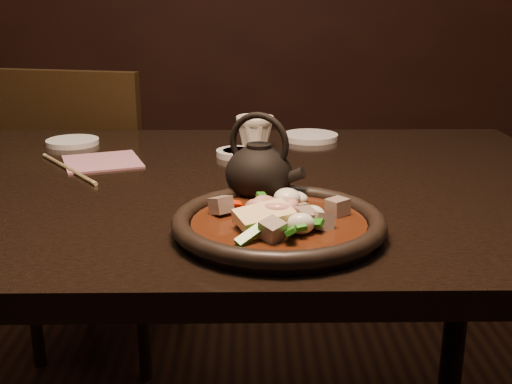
{
  "coord_description": "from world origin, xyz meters",
  "views": [
    {
      "loc": [
        0.18,
        -1.11,
        1.08
      ],
      "look_at": [
        0.19,
        -0.23,
        0.8
      ],
      "focal_mm": 45.0,
      "sensor_mm": 36.0,
      "label": 1
    }
  ],
  "objects_px": {
    "table": "(150,221)",
    "chair": "(95,207)",
    "plate": "(279,224)",
    "tea_cup": "(255,132)",
    "teapot": "(259,170)"
  },
  "relations": [
    {
      "from": "chair",
      "to": "plate",
      "type": "height_order",
      "value": "chair"
    },
    {
      "from": "table",
      "to": "tea_cup",
      "type": "bearing_deg",
      "value": 49.24
    },
    {
      "from": "plate",
      "to": "tea_cup",
      "type": "distance_m",
      "value": 0.5
    },
    {
      "from": "chair",
      "to": "teapot",
      "type": "relative_size",
      "value": 6.11
    },
    {
      "from": "table",
      "to": "teapot",
      "type": "height_order",
      "value": "teapot"
    },
    {
      "from": "plate",
      "to": "teapot",
      "type": "height_order",
      "value": "teapot"
    },
    {
      "from": "chair",
      "to": "plate",
      "type": "bearing_deg",
      "value": 130.4
    },
    {
      "from": "plate",
      "to": "tea_cup",
      "type": "xyz_separation_m",
      "value": [
        -0.03,
        0.5,
        0.03
      ]
    },
    {
      "from": "teapot",
      "to": "table",
      "type": "bearing_deg",
      "value": 170.18
    },
    {
      "from": "tea_cup",
      "to": "plate",
      "type": "bearing_deg",
      "value": -86.9
    },
    {
      "from": "chair",
      "to": "tea_cup",
      "type": "height_order",
      "value": "chair"
    },
    {
      "from": "teapot",
      "to": "chair",
      "type": "bearing_deg",
      "value": 143.34
    },
    {
      "from": "table",
      "to": "tea_cup",
      "type": "xyz_separation_m",
      "value": [
        0.2,
        0.23,
        0.12
      ]
    },
    {
      "from": "table",
      "to": "chair",
      "type": "height_order",
      "value": "chair"
    },
    {
      "from": "table",
      "to": "chair",
      "type": "xyz_separation_m",
      "value": [
        -0.26,
        0.65,
        -0.19
      ]
    }
  ]
}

